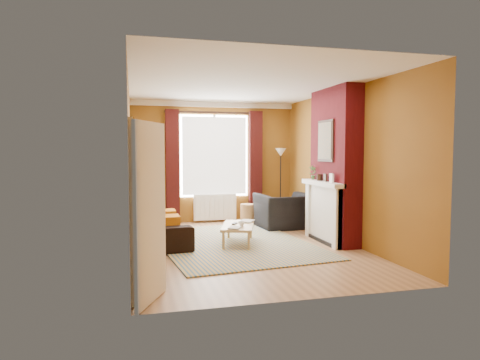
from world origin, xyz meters
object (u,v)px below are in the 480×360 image
Objects in this scene: armchair at (285,211)px; floor_lamp at (281,164)px; wicker_stool at (248,214)px; coffee_table at (238,227)px; sofa at (158,225)px.

floor_lamp reaches higher than armchair.
floor_lamp is at bearing -108.04° from armchair.
wicker_stool is at bearing -170.02° from floor_lamp.
armchair reaches higher than coffee_table.
armchair is at bearing -79.58° from sofa.
wicker_stool is 0.26× the size of floor_lamp.
coffee_table is at bearing -125.60° from floor_lamp.
wicker_stool reaches higher than coffee_table.
sofa is 4.81× the size of wicker_stool.
sofa is 1.25× the size of floor_lamp.
sofa is 2.61m from wicker_stool.
sofa is 1.47m from coffee_table.
wicker_stool is at bearing -54.57° from armchair.
floor_lamp is at bearing 9.98° from wicker_stool.
floor_lamp reaches higher than coffee_table.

